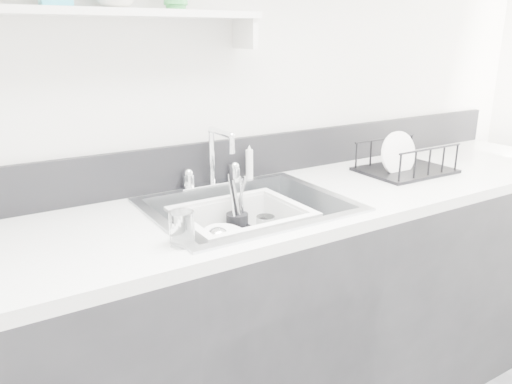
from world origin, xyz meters
TOP-DOWN VIEW (x-y plane):
  - counter_run at (0.00, 1.19)m, footprint 3.20×0.62m
  - backsplash at (0.00, 1.49)m, footprint 3.20×0.02m
  - sink at (0.00, 1.19)m, footprint 0.64×0.52m
  - faucet at (0.00, 1.44)m, footprint 0.26×0.18m
  - side_sprayer at (0.16, 1.44)m, footprint 0.03×0.03m
  - wall_shelf at (-0.35, 1.42)m, footprint 1.00×0.16m
  - wash_tub at (-0.03, 1.19)m, footprint 0.51×0.47m
  - plate_stack at (-0.09, 1.15)m, footprint 0.24×0.23m
  - utensil_cup at (0.01, 1.28)m, footprint 0.08×0.08m
  - ladle at (-0.05, 1.16)m, footprint 0.32×0.18m
  - tumbler_in_tub at (0.08, 1.21)m, footprint 0.07×0.07m
  - tumbler_counter at (-0.32, 1.00)m, footprint 0.09×0.09m
  - dish_rack at (0.77, 1.22)m, footprint 0.37×0.28m
  - bowl_small at (0.07, 1.11)m, footprint 0.13×0.13m

SIDE VIEW (x-z plane):
  - counter_run at x=0.00m, z-range 0.00..0.92m
  - bowl_small at x=0.07m, z-range 0.77..0.80m
  - plate_stack at x=-0.09m, z-range 0.75..0.84m
  - ladle at x=-0.05m, z-range 0.77..0.85m
  - tumbler_in_tub at x=0.08m, z-range 0.77..0.86m
  - utensil_cup at x=0.01m, z-range 0.69..0.95m
  - sink at x=0.00m, z-range 0.73..0.93m
  - wash_tub at x=-0.03m, z-range 0.75..0.91m
  - tumbler_counter at x=-0.32m, z-range 0.92..1.01m
  - faucet at x=0.00m, z-range 0.87..1.09m
  - dish_rack at x=0.77m, z-range 0.92..1.05m
  - side_sprayer at x=0.16m, z-range 0.92..1.06m
  - backsplash at x=0.00m, z-range 0.92..1.08m
  - wall_shelf at x=-0.35m, z-range 1.45..1.57m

